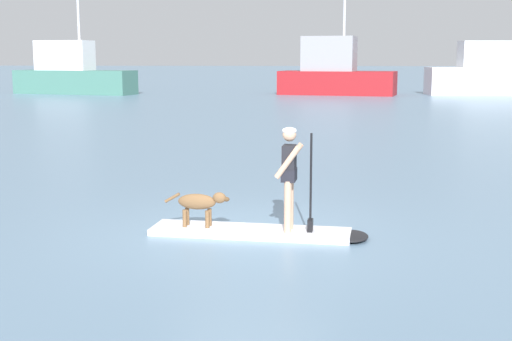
{
  "coord_description": "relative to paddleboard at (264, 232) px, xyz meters",
  "views": [
    {
      "loc": [
        1.11,
        -11.04,
        2.88
      ],
      "look_at": [
        0.0,
        1.0,
        0.9
      ],
      "focal_mm": 48.98,
      "sensor_mm": 36.0,
      "label": 1
    }
  ],
  "objects": [
    {
      "name": "ground_plane",
      "position": [
        -0.23,
        0.02,
        -0.05
      ],
      "size": [
        400.0,
        400.0,
        0.0
      ],
      "primitive_type": "plane",
      "color": "slate"
    },
    {
      "name": "moored_boat_port",
      "position": [
        -18.21,
        41.66,
        1.48
      ],
      "size": [
        9.96,
        4.64,
        8.91
      ],
      "color": "#3F7266",
      "rests_on": "ground_plane"
    },
    {
      "name": "person_paddler",
      "position": [
        0.42,
        -0.04,
        1.02
      ],
      "size": [
        0.63,
        0.51,
        1.67
      ],
      "color": "tan",
      "rests_on": "paddleboard"
    },
    {
      "name": "paddleboard",
      "position": [
        0.0,
        0.0,
        0.0
      ],
      "size": [
        3.6,
        1.08,
        0.1
      ],
      "color": "silver",
      "rests_on": "ground_plane"
    },
    {
      "name": "dog",
      "position": [
        -1.07,
        0.1,
        0.45
      ],
      "size": [
        1.11,
        0.28,
        0.59
      ],
      "color": "brown",
      "rests_on": "paddleboard"
    },
    {
      "name": "moored_boat_starboard",
      "position": [
        14.69,
        43.52,
        1.5
      ],
      "size": [
        12.16,
        3.66,
        12.08
      ],
      "color": "white",
      "rests_on": "ground_plane"
    },
    {
      "name": "moored_boat_far_starboard",
      "position": [
        1.94,
        42.47,
        1.57
      ],
      "size": [
        9.11,
        4.85,
        9.2
      ],
      "color": "maroon",
      "rests_on": "ground_plane"
    }
  ]
}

